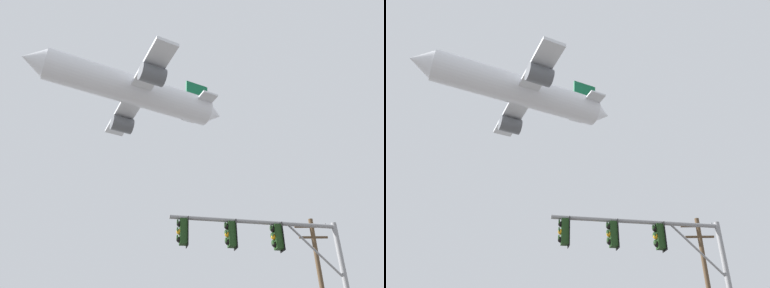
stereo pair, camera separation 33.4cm
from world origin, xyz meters
The scene contains 2 objects.
signal_pole_near centered at (2.69, 6.81, 4.57)m, with size 6.37×1.41×5.86m.
airplane centered at (-8.71, 32.57, 33.25)m, with size 26.51×20.47×7.68m.
Camera 2 is at (0.25, -6.50, 1.16)m, focal length 34.48 mm.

